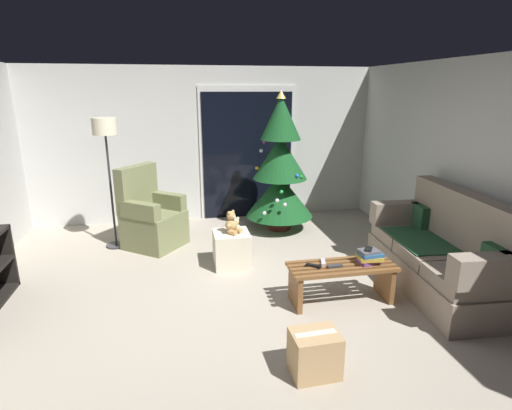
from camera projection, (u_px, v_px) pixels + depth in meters
The scene contains 19 objects.
ground_plane at pixel (231, 304), 4.20m from camera, with size 7.00×7.00×0.00m, color #9E9384.
wall_back at pixel (205, 145), 6.75m from camera, with size 5.72×0.12×2.50m, color beige.
wall_right at pixel (492, 175), 4.39m from camera, with size 0.12×6.00×2.50m, color beige.
patio_door_frame at pixel (247, 153), 6.85m from camera, with size 1.60×0.02×2.20m, color silver.
patio_door_glass at pixel (248, 156), 6.85m from camera, with size 1.50×0.02×2.10m, color black.
couch at pixel (442, 255), 4.44m from camera, with size 0.92×1.99×1.08m.
coffee_table at pixel (341, 277), 4.20m from camera, with size 1.10×0.40×0.41m.
remote_black at pixel (314, 266), 4.11m from camera, with size 0.04×0.16×0.02m, color black.
remote_silver at pixel (323, 262), 4.20m from camera, with size 0.04×0.16×0.02m, color #ADADB2.
remote_graphite at pixel (335, 266), 4.11m from camera, with size 0.04×0.16×0.02m, color #333338.
book_stack at pixel (369, 257), 4.18m from camera, with size 0.25×0.20×0.14m.
cell_phone at pixel (368, 249), 4.18m from camera, with size 0.07×0.14×0.01m, color black.
christmas_tree at pixel (280, 171), 6.22m from camera, with size 1.04×1.04×2.13m.
armchair at pixel (151, 218), 5.68m from camera, with size 0.96×0.96×1.13m.
floor_lamp at pixel (106, 139), 5.35m from camera, with size 0.32×0.32×1.78m.
ottoman at pixel (232, 249), 5.09m from camera, with size 0.44×0.44×0.43m, color beige.
teddy_bear_honey at pixel (232, 224), 4.99m from camera, with size 0.21×0.22×0.29m.
teddy_bear_cream_by_tree at pixel (235, 227), 6.17m from camera, with size 0.21×0.22×0.29m.
cardboard_box_taped_mid_floor at pixel (315, 354), 3.14m from camera, with size 0.38×0.30×0.36m.
Camera 1 is at (-0.47, -3.74, 2.14)m, focal length 28.55 mm.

